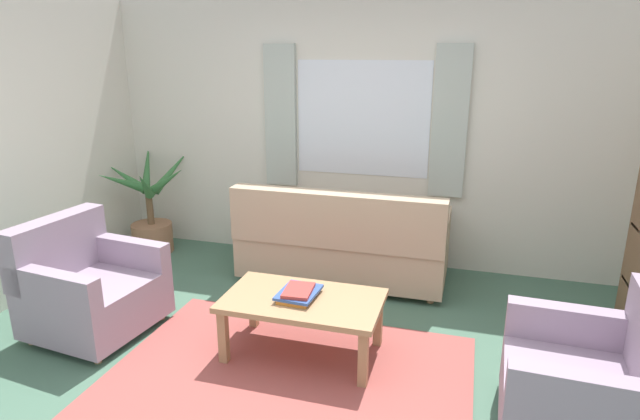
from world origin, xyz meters
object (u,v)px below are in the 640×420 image
armchair_left (88,288)px  book_stack_on_table (299,293)px  coffee_table (303,305)px  potted_plant (151,215)px  couch (342,244)px  armchair_right (594,388)px

armchair_left → book_stack_on_table: (1.65, 0.13, 0.12)m
coffee_table → potted_plant: (-2.19, 1.49, 0.02)m
couch → coffee_table: bearing=92.1°
book_stack_on_table → potted_plant: 2.63m
armchair_right → coffee_table: (-1.78, 0.42, 0.03)m
coffee_table → book_stack_on_table: size_ratio=3.24×
armchair_left → armchair_right: size_ratio=1.05×
armchair_left → potted_plant: bearing=24.0°
armchair_left → armchair_right: 3.48m
couch → armchair_left: bearing=41.4°
armchair_right → book_stack_on_table: bearing=-100.6°
armchair_left → coffee_table: 1.69m
couch → armchair_left: couch is taller
book_stack_on_table → potted_plant: (-2.16, 1.49, -0.07)m
book_stack_on_table → armchair_left: bearing=-175.5°
potted_plant → armchair_left: bearing=-72.4°
book_stack_on_table → couch: bearing=90.8°
armchair_left → coffee_table: armchair_left is taller
armchair_right → potted_plant: potted_plant is taller
armchair_right → coffee_table: 1.83m
potted_plant → armchair_right: bearing=-25.6°
coffee_table → armchair_right: bearing=-13.3°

